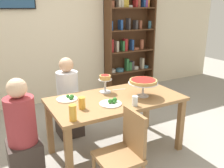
{
  "coord_description": "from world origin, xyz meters",
  "views": [
    {
      "loc": [
        -1.39,
        -2.44,
        1.81
      ],
      "look_at": [
        0.0,
        0.1,
        0.89
      ],
      "focal_mm": 39.36,
      "sensor_mm": 36.0,
      "label": 1
    }
  ],
  "objects": [
    {
      "name": "salad_plate_near_diner",
      "position": [
        -0.15,
        -0.15,
        0.76
      ],
      "size": [
        0.26,
        0.26,
        0.07
      ],
      "color": "white",
      "rests_on": "dining_table"
    },
    {
      "name": "water_glass_clear_near",
      "position": [
        0.07,
        -0.32,
        0.8
      ],
      "size": [
        0.07,
        0.07,
        0.11
      ],
      "primitive_type": "cylinder",
      "color": "white",
      "rests_on": "dining_table"
    },
    {
      "name": "bookshelf",
      "position": [
        1.46,
        2.01,
        1.15
      ],
      "size": [
        1.1,
        0.3,
        2.21
      ],
      "color": "#4C2D19",
      "rests_on": "ground_plane"
    },
    {
      "name": "cutlery_fork_near",
      "position": [
        0.59,
        0.32,
        0.74
      ],
      "size": [
        0.18,
        0.03,
        0.0
      ],
      "primitive_type": "cube",
      "rotation": [
        0.0,
        0.0,
        3.2
      ],
      "color": "silver",
      "rests_on": "dining_table"
    },
    {
      "name": "rear_partition",
      "position": [
        0.0,
        2.2,
        1.4
      ],
      "size": [
        8.0,
        0.12,
        2.8
      ],
      "primitive_type": "cube",
      "color": "beige",
      "rests_on": "ground_plane"
    },
    {
      "name": "dining_table",
      "position": [
        0.0,
        0.0,
        0.65
      ],
      "size": [
        1.62,
        0.85,
        0.74
      ],
      "color": "olive",
      "rests_on": "ground_plane"
    },
    {
      "name": "cutlery_knife_near",
      "position": [
        0.19,
        0.25,
        0.74
      ],
      "size": [
        0.18,
        0.05,
        0.0
      ],
      "primitive_type": "cube",
      "rotation": [
        0.0,
        0.0,
        2.94
      ],
      "color": "silver",
      "rests_on": "dining_table"
    },
    {
      "name": "beer_glass_amber_tall",
      "position": [
        -0.67,
        -0.34,
        0.82
      ],
      "size": [
        0.07,
        0.07,
        0.16
      ],
      "primitive_type": "cylinder",
      "color": "gold",
      "rests_on": "dining_table"
    },
    {
      "name": "ground_plane",
      "position": [
        0.0,
        0.0,
        0.0
      ],
      "size": [
        12.0,
        12.0,
        0.0
      ],
      "primitive_type": "plane",
      "color": "gray"
    },
    {
      "name": "diner_far_left",
      "position": [
        -0.38,
        0.71,
        0.49
      ],
      "size": [
        0.34,
        0.34,
        1.15
      ],
      "rotation": [
        0.0,
        0.0,
        -1.57
      ],
      "color": "#382D28",
      "rests_on": "ground_plane"
    },
    {
      "name": "beer_glass_amber_short",
      "position": [
        -0.49,
        -0.11,
        0.81
      ],
      "size": [
        0.08,
        0.08,
        0.13
      ],
      "primitive_type": "cylinder",
      "color": "gold",
      "rests_on": "dining_table"
    },
    {
      "name": "salad_plate_far_diner",
      "position": [
        -0.53,
        0.22,
        0.76
      ],
      "size": [
        0.25,
        0.25,
        0.07
      ],
      "color": "white",
      "rests_on": "dining_table"
    },
    {
      "name": "personal_pizza_stand",
      "position": [
        -0.02,
        0.25,
        0.9
      ],
      "size": [
        0.17,
        0.17,
        0.23
      ],
      "color": "silver",
      "rests_on": "dining_table"
    },
    {
      "name": "diner_head_west",
      "position": [
        -1.12,
        -0.01,
        0.49
      ],
      "size": [
        0.34,
        0.34,
        1.15
      ],
      "color": "#382D28",
      "rests_on": "ground_plane"
    },
    {
      "name": "chair_near_left",
      "position": [
        -0.3,
        -0.69,
        0.49
      ],
      "size": [
        0.4,
        0.4,
        0.87
      ],
      "rotation": [
        0.0,
        0.0,
        1.57
      ],
      "color": "olive",
      "rests_on": "ground_plane"
    },
    {
      "name": "deep_dish_pizza_stand",
      "position": [
        0.32,
        -0.11,
        0.92
      ],
      "size": [
        0.37,
        0.37,
        0.22
      ],
      "color": "silver",
      "rests_on": "dining_table"
    }
  ]
}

